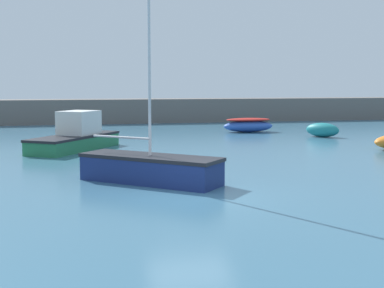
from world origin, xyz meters
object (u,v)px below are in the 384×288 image
sailboat_tall_mast (150,168)px  motorboat_with_cabin (76,136)px  dinghy_near_pier (322,130)px  rowboat_with_red_cover (248,125)px

sailboat_tall_mast → motorboat_with_cabin: size_ratio=1.24×
dinghy_near_pier → rowboat_with_red_cover: bearing=0.9°
dinghy_near_pier → motorboat_with_cabin: bearing=64.2°
sailboat_tall_mast → motorboat_with_cabin: sailboat_tall_mast is taller
motorboat_with_cabin → dinghy_near_pier: size_ratio=2.58×
rowboat_with_red_cover → dinghy_near_pier: bearing=-51.5°
rowboat_with_red_cover → sailboat_tall_mast: bearing=-118.3°
rowboat_with_red_cover → dinghy_near_pier: rowboat_with_red_cover is taller
sailboat_tall_mast → motorboat_with_cabin: bearing=144.6°
sailboat_tall_mast → dinghy_near_pier: 18.13m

